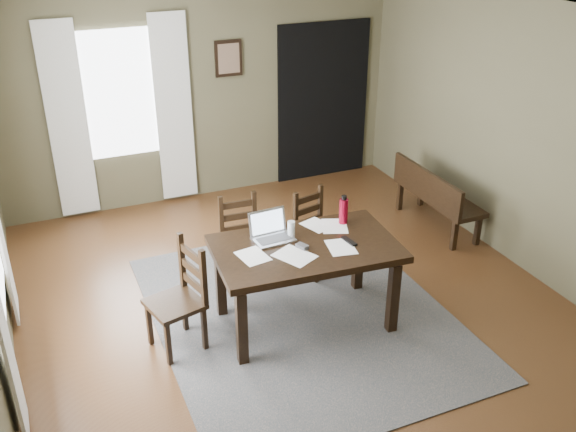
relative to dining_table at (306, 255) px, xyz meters
name	(u,v)px	position (x,y,z in m)	size (l,w,h in m)	color
ground	(301,315)	(0.01, 0.12, -0.72)	(5.00, 6.00, 0.01)	#492C16
room_shell	(302,132)	(0.01, 0.12, 1.09)	(5.02, 6.02, 2.71)	brown
rug	(301,314)	(0.01, 0.12, -0.70)	(2.60, 3.20, 0.01)	#414141
dining_table	(306,255)	(0.00, 0.00, 0.00)	(1.66, 1.07, 0.80)	black
chair_end	(180,299)	(-1.11, 0.11, -0.23)	(0.52, 0.52, 0.97)	black
chair_back_left	(242,242)	(-0.28, 0.89, -0.26)	(0.42, 0.42, 0.91)	black
chair_back_right	(316,233)	(0.48, 0.80, -0.28)	(0.47, 0.47, 0.88)	black
bench	(434,193)	(2.16, 1.14, -0.27)	(0.42, 1.30, 0.73)	black
laptop	(271,231)	(-0.23, 0.25, 0.16)	(0.37, 0.30, 0.24)	#B7B7BC
computer_mouse	(302,246)	(-0.05, -0.03, 0.12)	(0.06, 0.10, 0.04)	#3F3F42
tv_remote	(349,241)	(0.37, -0.10, 0.11)	(0.05, 0.18, 0.02)	black
drinking_glass	(291,229)	(-0.05, 0.20, 0.17)	(0.07, 0.07, 0.15)	silver
water_bottle	(344,211)	(0.49, 0.25, 0.23)	(0.09, 0.09, 0.28)	#A40C28
paper_a	(253,256)	(-0.49, 0.00, 0.10)	(0.22, 0.29, 0.00)	white
paper_b	(341,247)	(0.27, -0.15, 0.10)	(0.22, 0.29, 0.00)	white
paper_c	(317,225)	(0.25, 0.31, 0.10)	(0.21, 0.27, 0.00)	white
paper_d	(335,226)	(0.39, 0.22, 0.10)	(0.23, 0.29, 0.00)	white
paper_e	(295,256)	(-0.16, -0.13, 0.10)	(0.25, 0.33, 0.00)	white
window_back	(119,94)	(-0.99, 3.09, 0.74)	(1.00, 0.01, 1.50)	white
curtain_back_left	(68,122)	(-1.61, 3.06, 0.49)	(0.44, 0.03, 2.30)	silver
curtain_back_right	(174,110)	(-0.37, 3.06, 0.49)	(0.44, 0.03, 2.30)	silver
framed_picture	(228,58)	(0.36, 3.08, 1.04)	(0.34, 0.03, 0.44)	black
doorway_back	(323,102)	(1.66, 3.09, 0.34)	(1.30, 0.03, 2.10)	black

